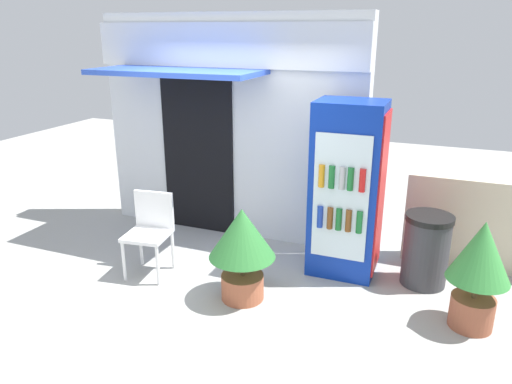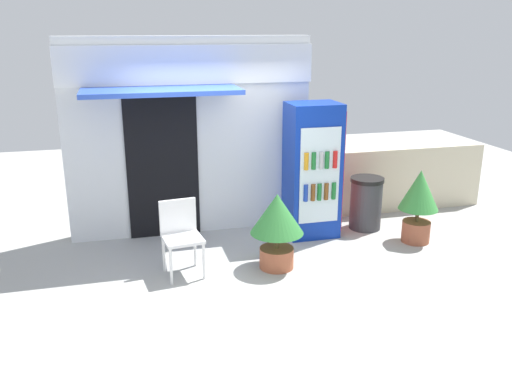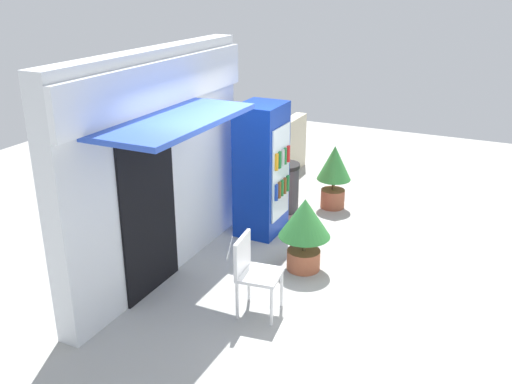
% 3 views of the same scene
% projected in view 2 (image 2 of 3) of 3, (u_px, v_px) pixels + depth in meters
% --- Properties ---
extents(ground, '(16.00, 16.00, 0.00)m').
position_uv_depth(ground, '(241.00, 273.00, 6.68)').
color(ground, '#A3A39E').
extents(storefront_building, '(3.52, 1.18, 2.84)m').
position_uv_depth(storefront_building, '(188.00, 133.00, 7.66)').
color(storefront_building, silver).
rests_on(storefront_building, ground).
extents(drink_cooler, '(0.75, 0.65, 1.94)m').
position_uv_depth(drink_cooler, '(313.00, 171.00, 7.66)').
color(drink_cooler, '#0C2D9E').
rests_on(drink_cooler, ground).
extents(plastic_chair, '(0.51, 0.51, 0.92)m').
position_uv_depth(plastic_chair, '(181.00, 231.00, 6.54)').
color(plastic_chair, white).
rests_on(plastic_chair, ground).
extents(potted_plant_near_shop, '(0.67, 0.67, 0.98)m').
position_uv_depth(potted_plant_near_shop, '(277.00, 222.00, 6.65)').
color(potted_plant_near_shop, '#AD5B3D').
rests_on(potted_plant_near_shop, ground).
extents(potted_plant_curbside, '(0.55, 0.55, 1.06)m').
position_uv_depth(potted_plant_curbside, '(419.00, 199.00, 7.47)').
color(potted_plant_curbside, '#995138').
rests_on(potted_plant_curbside, ground).
extents(trash_bin, '(0.50, 0.50, 0.80)m').
position_uv_depth(trash_bin, '(366.00, 203.00, 8.06)').
color(trash_bin, '#38383D').
rests_on(trash_bin, ground).
extents(stone_boundary_wall, '(2.67, 0.22, 1.06)m').
position_uv_depth(stone_boundary_wall, '(407.00, 179.00, 8.86)').
color(stone_boundary_wall, beige).
rests_on(stone_boundary_wall, ground).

